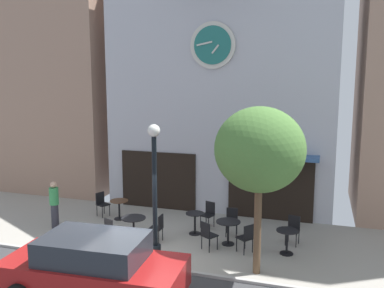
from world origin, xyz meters
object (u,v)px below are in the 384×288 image
object	(u,v)px
cafe_table_center	(195,220)
cafe_table_leftmost	(287,238)
cafe_chair_left_end	(209,212)
cafe_table_near_door	(228,227)
pedestrian_green	(54,204)
street_lamp	(155,191)
cafe_chair_under_awning	(247,236)
cafe_chair_outer	(293,228)
cafe_table_rightmost	(119,206)
cafe_table_center_right	(134,223)
cafe_chair_facing_street	(158,226)
parked_car_red	(94,268)
cafe_chair_facing_wall	(111,230)
street_tree	(260,150)
cafe_chair_near_tree	(102,202)
cafe_chair_by_entrance	(232,219)
cafe_chair_near_lamp	(208,234)

from	to	relation	value
cafe_table_center	cafe_table_leftmost	size ratio (longest dim) A/B	0.98
cafe_table_leftmost	cafe_chair_left_end	distance (m)	3.22
cafe_table_near_door	pedestrian_green	size ratio (longest dim) A/B	0.46
street_lamp	cafe_chair_under_awning	distance (m)	3.10
cafe_table_near_door	cafe_chair_outer	size ratio (longest dim) A/B	0.86
cafe_table_rightmost	cafe_chair_left_end	size ratio (longest dim) A/B	0.81
cafe_table_center_right	cafe_chair_left_end	world-z (taller)	cafe_chair_left_end
cafe_table_center	cafe_table_near_door	xyz separation A→B (m)	(1.26, -0.52, 0.07)
cafe_chair_facing_street	parked_car_red	xyz separation A→B (m)	(-0.14, -3.64, 0.23)
cafe_chair_facing_wall	cafe_chair_outer	bearing A→B (deg)	19.27
street_tree	cafe_chair_facing_wall	bearing A→B (deg)	174.44
cafe_chair_near_tree	cafe_chair_outer	size ratio (longest dim) A/B	1.00
street_tree	cafe_chair_facing_street	size ratio (longest dim) A/B	5.02
cafe_chair_facing_street	pedestrian_green	bearing A→B (deg)	178.33
cafe_chair_near_tree	parked_car_red	size ratio (longest dim) A/B	0.20
cafe_table_center_right	cafe_chair_by_entrance	xyz separation A→B (m)	(2.96, 1.38, -0.02)
cafe_chair_facing_wall	cafe_chair_under_awning	bearing A→B (deg)	10.18
pedestrian_green	cafe_chair_facing_wall	bearing A→B (deg)	-17.42
street_lamp	cafe_chair_near_lamp	distance (m)	2.19
street_tree	cafe_chair_by_entrance	distance (m)	4.00
cafe_chair_by_entrance	cafe_chair_near_lamp	world-z (taller)	same
street_tree	cafe_table_near_door	size ratio (longest dim) A/B	5.83
cafe_chair_near_tree	cafe_table_center_right	bearing A→B (deg)	-39.27
cafe_chair_under_awning	cafe_chair_near_lamp	xyz separation A→B (m)	(-1.17, -0.15, 0.00)
cafe_chair_under_awning	cafe_chair_left_end	bearing A→B (deg)	132.82
cafe_chair_under_awning	cafe_chair_by_entrance	bearing A→B (deg)	118.96
cafe_table_center_right	cafe_chair_under_awning	xyz separation A→B (m)	(3.70, 0.05, -0.02)
cafe_table_center_right	cafe_chair_facing_street	distance (m)	0.85
parked_car_red	cafe_chair_facing_street	bearing A→B (deg)	87.82
pedestrian_green	parked_car_red	distance (m)	5.36
cafe_chair_by_entrance	cafe_chair_near_lamp	xyz separation A→B (m)	(-0.43, -1.49, 0.00)
cafe_chair_by_entrance	pedestrian_green	xyz separation A→B (m)	(-6.08, -1.24, 0.33)
cafe_chair_left_end	street_tree	bearing A→B (deg)	-54.18
cafe_chair_left_end	cafe_chair_under_awning	bearing A→B (deg)	-47.18
cafe_table_rightmost	cafe_chair_near_lamp	size ratio (longest dim) A/B	0.81
parked_car_red	cafe_chair_facing_wall	bearing A→B (deg)	111.43
street_tree	parked_car_red	bearing A→B (deg)	-144.75
parked_car_red	cafe_table_leftmost	bearing A→B (deg)	43.54
cafe_chair_near_tree	cafe_chair_near_lamp	distance (m)	5.11
street_tree	cafe_chair_near_tree	distance (m)	7.60
cafe_table_center	cafe_chair_left_end	world-z (taller)	cafe_chair_left_end
cafe_table_rightmost	cafe_table_near_door	world-z (taller)	cafe_table_near_door
cafe_chair_facing_wall	cafe_chair_near_lamp	size ratio (longest dim) A/B	1.00
cafe_chair_near_lamp	cafe_chair_facing_street	bearing A→B (deg)	175.51
cafe_chair_left_end	cafe_chair_outer	xyz separation A→B (m)	(2.96, -0.65, 0.00)
cafe_table_center_right	cafe_chair_facing_street	xyz separation A→B (m)	(0.84, 0.03, -0.02)
cafe_chair_outer	pedestrian_green	distance (m)	8.17
cafe_table_near_door	cafe_table_leftmost	bearing A→B (deg)	-5.79
cafe_chair_near_tree	cafe_table_center	bearing A→B (deg)	-10.69
cafe_chair_facing_street	cafe_chair_under_awning	distance (m)	2.86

